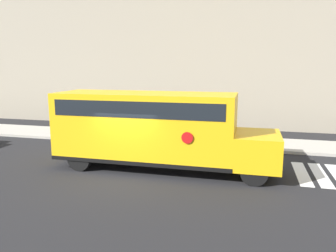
# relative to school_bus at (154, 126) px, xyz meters

# --- Properties ---
(ground_plane) EXTENTS (60.00, 60.00, 0.00)m
(ground_plane) POSITION_rel_school_bus_xyz_m (-0.78, -1.18, -1.83)
(ground_plane) COLOR black
(sidewalk_strip) EXTENTS (44.00, 3.00, 0.15)m
(sidewalk_strip) POSITION_rel_school_bus_xyz_m (-0.78, 5.32, -1.75)
(sidewalk_strip) COLOR #B2ADA3
(sidewalk_strip) RESTS_ON ground
(building_backdrop) EXTENTS (32.00, 4.00, 12.04)m
(building_backdrop) POSITION_rel_school_bus_xyz_m (-0.78, 11.82, 4.19)
(building_backdrop) COLOR #9E937F
(building_backdrop) RESTS_ON ground
(school_bus) EXTENTS (9.21, 2.57, 3.22)m
(school_bus) POSITION_rel_school_bus_xyz_m (0.00, 0.00, 0.00)
(school_bus) COLOR yellow
(school_bus) RESTS_ON ground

